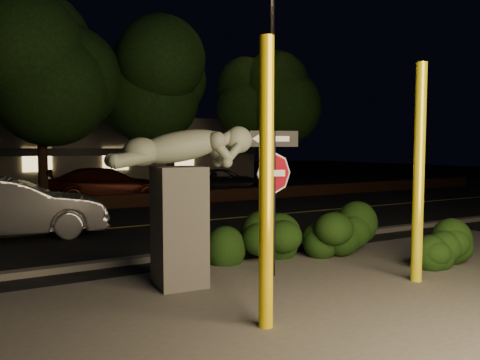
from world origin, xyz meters
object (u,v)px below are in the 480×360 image
silver_sedan (10,208)px  parked_car_darkred (107,185)px  streetlight (270,72)px  signpost (274,174)px  yellow_pole_right (419,174)px  yellow_pole_left (266,185)px  parked_car_dark (224,183)px  sculpture (182,188)px

silver_sedan → parked_car_darkred: (4.01, 6.72, -0.05)m
streetlight → silver_sedan: (-11.03, -5.21, -4.92)m
silver_sedan → streetlight: bearing=-59.2°
signpost → parked_car_darkred: bearing=105.7°
yellow_pole_right → parked_car_darkred: 14.38m
signpost → parked_car_darkred: 12.83m
yellow_pole_left → parked_car_darkred: 14.81m
parked_car_darkred → parked_car_dark: (5.19, -0.52, -0.07)m
parked_car_dark → yellow_pole_right: bearing=176.3°
parked_car_darkred → yellow_pole_left: bearing=-178.1°
yellow_pole_right → sculpture: 3.94m
streetlight → parked_car_darkred: 8.73m
yellow_pole_left → silver_sedan: 8.40m
signpost → parked_car_dark: bearing=82.8°
signpost → silver_sedan: size_ratio=0.55×
yellow_pole_left → parked_car_dark: (6.75, 14.17, -1.18)m
parked_car_darkred → yellow_pole_right: bearing=-165.1°
signpost → parked_car_dark: (5.37, 12.26, -1.19)m
yellow_pole_right → silver_sedan: bearing=127.5°
silver_sedan → signpost: bearing=-142.2°
yellow_pole_right → parked_car_dark: yellow_pole_right is taller
sculpture → yellow_pole_left: bearing=-80.5°
yellow_pole_left → silver_sedan: bearing=107.1°
yellow_pole_left → silver_sedan: (-2.45, 7.97, -1.05)m
silver_sedan → parked_car_darkred: bearing=-25.3°
signpost → silver_sedan: bearing=138.7°
streetlight → parked_car_dark: streetlight is taller
streetlight → yellow_pole_left: bearing=-144.9°
sculpture → parked_car_darkred: 12.67m
silver_sedan → parked_car_darkred: silver_sedan is taller
sculpture → signpost: bearing=-6.2°
streetlight → parked_car_dark: (-1.83, 0.99, -5.05)m
streetlight → sculpture: bearing=-150.5°
silver_sedan → parked_car_dark: (9.20, 6.20, -0.13)m
signpost → streetlight: bearing=73.9°
signpost → silver_sedan: signpost is taller
sculpture → parked_car_darkred: (1.79, 12.51, -0.92)m
yellow_pole_right → signpost: yellow_pole_right is taller
yellow_pole_right → silver_sedan: size_ratio=0.79×
parked_car_dark → yellow_pole_left: bearing=164.9°
yellow_pole_left → parked_car_dark: 15.74m
signpost → parked_car_darkred: signpost is taller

